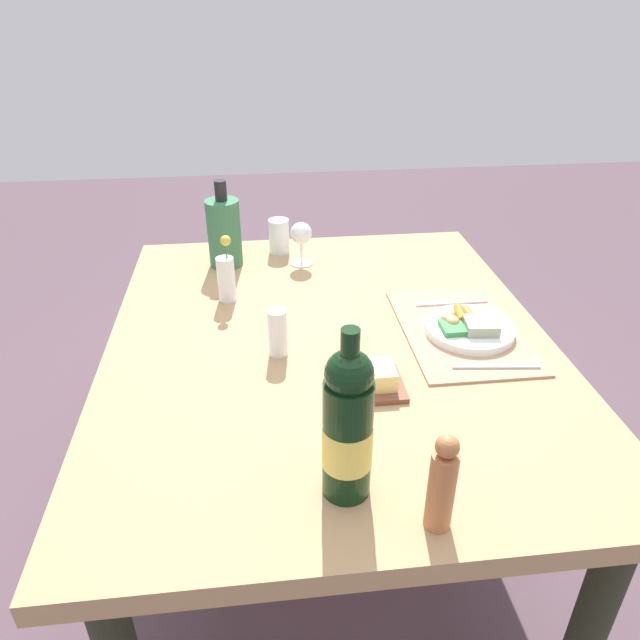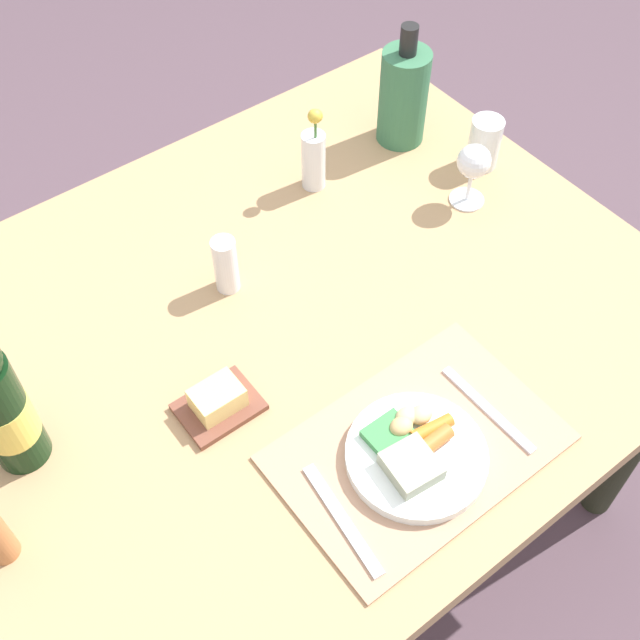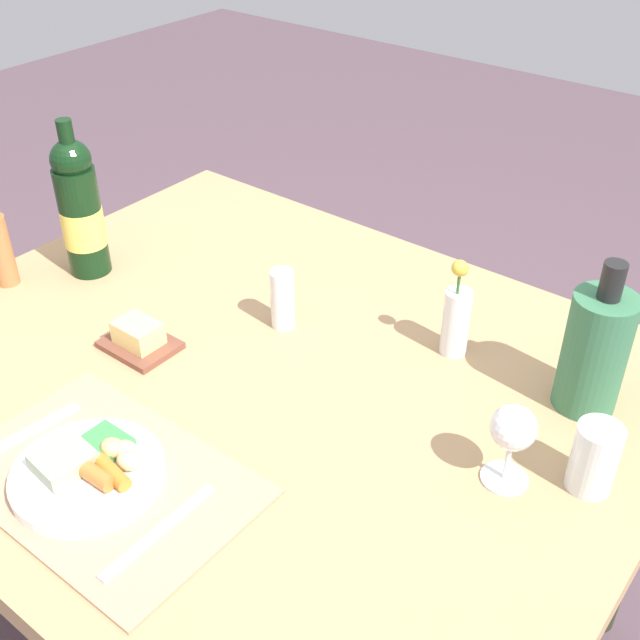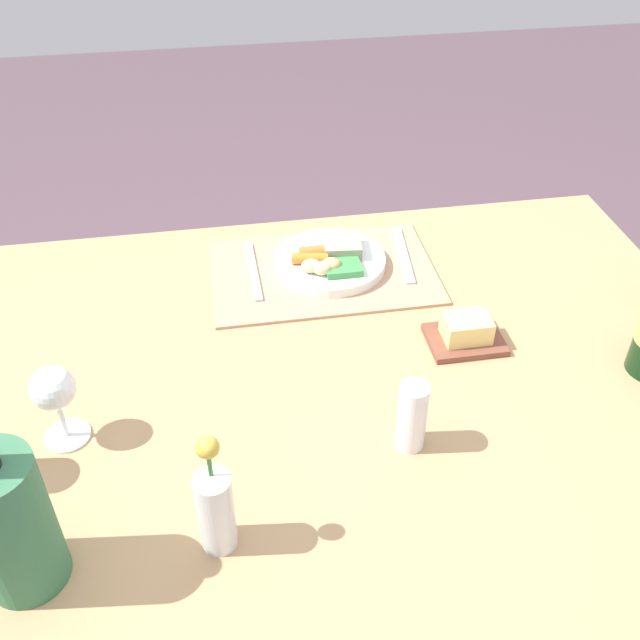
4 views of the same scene
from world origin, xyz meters
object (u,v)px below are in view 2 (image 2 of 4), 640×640
object	(u,v)px
cooler_bottle	(403,95)
salt_shaker	(226,265)
wine_glass	(474,164)
water_tumbler	(484,146)
butter_dish	(218,402)
dining_table	(294,345)
knife	(488,409)
dinner_plate	(415,452)
fork	(342,519)
flower_vase	(314,156)

from	to	relation	value
cooler_bottle	salt_shaker	bearing A→B (deg)	-165.95
wine_glass	salt_shaker	distance (m)	0.52
water_tumbler	butter_dish	size ratio (longest dim) A/B	0.85
dining_table	water_tumbler	xyz separation A→B (m)	(0.56, 0.09, 0.13)
dining_table	wine_glass	size ratio (longest dim) A/B	9.82
salt_shaker	butter_dish	size ratio (longest dim) A/B	0.90
knife	salt_shaker	xyz separation A→B (m)	(-0.19, 0.48, 0.05)
water_tumbler	butter_dish	xyz separation A→B (m)	(-0.77, -0.18, -0.03)
knife	water_tumbler	world-z (taller)	water_tumbler
wine_glass	butter_dish	distance (m)	0.68
dining_table	salt_shaker	xyz separation A→B (m)	(-0.05, 0.13, 0.14)
wine_glass	butter_dish	size ratio (longest dim) A/B	1.04
knife	dinner_plate	bearing A→B (deg)	176.58
knife	butter_dish	size ratio (longest dim) A/B	1.53
dinner_plate	butter_dish	xyz separation A→B (m)	(-0.19, 0.26, -0.00)
dinner_plate	wine_glass	xyz separation A→B (m)	(0.47, 0.37, 0.07)
dining_table	butter_dish	world-z (taller)	butter_dish
dinner_plate	knife	world-z (taller)	dinner_plate
dinner_plate	butter_dish	world-z (taller)	same
fork	butter_dish	distance (m)	0.28
butter_dish	dining_table	bearing A→B (deg)	21.43
cooler_bottle	flower_vase	world-z (taller)	cooler_bottle
dining_table	cooler_bottle	xyz separation A→B (m)	(0.48, 0.26, 0.19)
flower_vase	wine_glass	distance (m)	0.31
wine_glass	butter_dish	xyz separation A→B (m)	(-0.67, -0.11, -0.07)
fork	wine_glass	size ratio (longest dim) A/B	1.48
knife	salt_shaker	bearing A→B (deg)	110.67
dining_table	butter_dish	xyz separation A→B (m)	(-0.21, -0.08, 0.11)
dinner_plate	flower_vase	distance (m)	0.65
butter_dish	water_tumbler	bearing A→B (deg)	12.91
dining_table	salt_shaker	size ratio (longest dim) A/B	11.33
cooler_bottle	wine_glass	world-z (taller)	cooler_bottle
fork	water_tumbler	distance (m)	0.86
flower_vase	fork	bearing A→B (deg)	-123.80
knife	wine_glass	size ratio (longest dim) A/B	1.48
flower_vase	salt_shaker	xyz separation A→B (m)	(-0.29, -0.12, -0.02)
dining_table	wine_glass	xyz separation A→B (m)	(0.46, 0.03, 0.18)
dining_table	water_tumbler	size ratio (longest dim) A/B	12.05
fork	flower_vase	world-z (taller)	flower_vase
flower_vase	dinner_plate	bearing A→B (deg)	-113.15
dining_table	butter_dish	size ratio (longest dim) A/B	10.21
dinner_plate	cooler_bottle	xyz separation A→B (m)	(0.49, 0.61, 0.09)
knife	water_tumbler	distance (m)	0.61
dinner_plate	cooler_bottle	size ratio (longest dim) A/B	0.83
dinner_plate	knife	distance (m)	0.15
water_tumbler	cooler_bottle	world-z (taller)	cooler_bottle
fork	knife	xyz separation A→B (m)	(0.31, 0.01, 0.00)
dining_table	wine_glass	distance (m)	0.49
fork	cooler_bottle	xyz separation A→B (m)	(0.65, 0.62, 0.10)
salt_shaker	butter_dish	bearing A→B (deg)	-126.57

